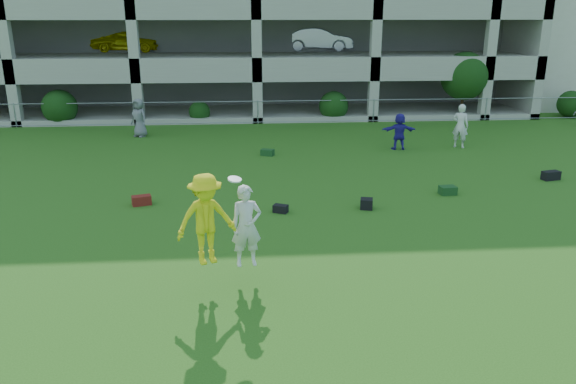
{
  "coord_description": "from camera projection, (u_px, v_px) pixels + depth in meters",
  "views": [
    {
      "loc": [
        -0.7,
        -9.52,
        5.41
      ],
      "look_at": [
        0.29,
        3.0,
        1.4
      ],
      "focal_mm": 35.0,
      "sensor_mm": 36.0,
      "label": 1
    }
  ],
  "objects": [
    {
      "name": "ground",
      "position": [
        285.0,
        309.0,
        10.74
      ],
      "size": [
        100.0,
        100.0,
        0.0
      ],
      "primitive_type": "plane",
      "color": "#235114",
      "rests_on": "ground"
    },
    {
      "name": "bystander_c",
      "position": [
        139.0,
        118.0,
        25.53
      ],
      "size": [
        1.01,
        0.94,
        1.74
      ],
      "primitive_type": "imported",
      "rotation": [
        0.0,
        0.0,
        -0.62
      ],
      "color": "slate",
      "rests_on": "ground"
    },
    {
      "name": "bystander_d",
      "position": [
        399.0,
        131.0,
        23.15
      ],
      "size": [
        1.42,
        0.51,
        1.51
      ],
      "primitive_type": "imported",
      "rotation": [
        0.0,
        0.0,
        3.1
      ],
      "color": "#2F229C",
      "rests_on": "ground"
    },
    {
      "name": "bystander_e",
      "position": [
        460.0,
        126.0,
        23.43
      ],
      "size": [
        0.8,
        0.75,
        1.84
      ],
      "primitive_type": "imported",
      "rotation": [
        0.0,
        0.0,
        2.52
      ],
      "color": "silver",
      "rests_on": "ground"
    },
    {
      "name": "bag_red_a",
      "position": [
        142.0,
        200.0,
        16.56
      ],
      "size": [
        0.61,
        0.44,
        0.28
      ],
      "primitive_type": "cube",
      "rotation": [
        0.0,
        0.0,
        0.29
      ],
      "color": "#591F0F",
      "rests_on": "ground"
    },
    {
      "name": "bag_black_b",
      "position": [
        281.0,
        209.0,
        15.94
      ],
      "size": [
        0.47,
        0.39,
        0.22
      ],
      "primitive_type": "cube",
      "rotation": [
        0.0,
        0.0,
        -0.43
      ],
      "color": "black",
      "rests_on": "ground"
    },
    {
      "name": "bag_green_c",
      "position": [
        448.0,
        190.0,
        17.54
      ],
      "size": [
        0.53,
        0.39,
        0.26
      ],
      "primitive_type": "cube",
      "rotation": [
        0.0,
        0.0,
        0.09
      ],
      "color": "#143816",
      "rests_on": "ground"
    },
    {
      "name": "crate_d",
      "position": [
        366.0,
        204.0,
        16.23
      ],
      "size": [
        0.42,
        0.42,
        0.3
      ],
      "primitive_type": "cube",
      "rotation": [
        0.0,
        0.0,
        -0.23
      ],
      "color": "black",
      "rests_on": "ground"
    },
    {
      "name": "bag_black_e",
      "position": [
        551.0,
        175.0,
        19.06
      ],
      "size": [
        0.65,
        0.43,
        0.3
      ],
      "primitive_type": "cube",
      "rotation": [
        0.0,
        0.0,
        0.24
      ],
      "color": "black",
      "rests_on": "ground"
    },
    {
      "name": "bag_green_g",
      "position": [
        267.0,
        152.0,
        22.32
      ],
      "size": [
        0.58,
        0.47,
        0.25
      ],
      "primitive_type": "cube",
      "rotation": [
        0.0,
        0.0,
        -0.41
      ],
      "color": "#143717",
      "rests_on": "ground"
    },
    {
      "name": "frisbee_contest",
      "position": [
        215.0,
        221.0,
        11.25
      ],
      "size": [
        1.83,
        1.08,
        2.08
      ],
      "color": "yellow",
      "rests_on": "ground"
    },
    {
      "name": "parking_garage",
      "position": [
        252.0,
        3.0,
        35.22
      ],
      "size": [
        30.0,
        14.0,
        12.0
      ],
      "color": "#9E998C",
      "rests_on": "ground"
    },
    {
      "name": "fence",
      "position": [
        258.0,
        112.0,
        28.6
      ],
      "size": [
        36.06,
        0.06,
        1.2
      ],
      "color": "gray",
      "rests_on": "ground"
    },
    {
      "name": "shrub_row",
      "position": [
        345.0,
        91.0,
        29.34
      ],
      "size": [
        34.38,
        2.52,
        3.5
      ],
      "color": "#163D11",
      "rests_on": "ground"
    }
  ]
}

